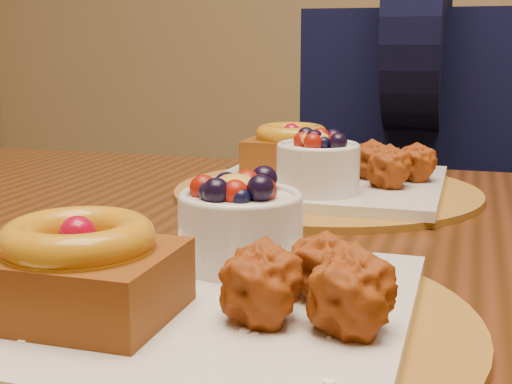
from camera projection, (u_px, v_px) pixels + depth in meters
dining_table at (280, 316)px, 0.70m from camera, size 1.60×0.90×0.76m
place_setting_near at (195, 284)px, 0.48m from camera, size 0.38×0.38×0.09m
place_setting_far at (323, 174)px, 0.88m from camera, size 0.38×0.38×0.09m
chair_far at (411, 227)px, 1.54m from camera, size 0.57×0.57×0.99m
diner at (416, 111)px, 1.27m from camera, size 0.47×0.46×0.77m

